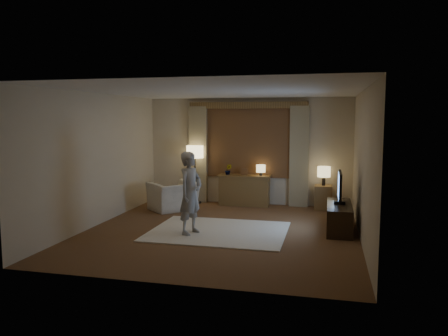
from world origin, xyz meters
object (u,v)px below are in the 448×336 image
(sideboard, at_px, (244,191))
(tv_stand, at_px, (339,217))
(side_table, at_px, (323,197))
(person, at_px, (190,193))
(armchair, at_px, (173,196))

(sideboard, bearing_deg, tv_stand, -41.75)
(side_table, distance_m, person, 3.69)
(tv_stand, bearing_deg, person, -160.63)
(side_table, xyz_separation_m, person, (-2.32, -2.83, 0.49))
(armchair, xyz_separation_m, person, (1.04, -1.94, 0.44))
(tv_stand, height_order, person, person)
(armchair, height_order, side_table, armchair)
(side_table, xyz_separation_m, tv_stand, (0.31, -1.91, -0.03))
(sideboard, relative_size, person, 0.80)
(armchair, height_order, person, person)
(side_table, distance_m, tv_stand, 1.93)
(armchair, relative_size, person, 0.67)
(side_table, relative_size, person, 0.37)
(sideboard, xyz_separation_m, tv_stand, (2.19, -1.96, -0.10))
(sideboard, distance_m, person, 2.95)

